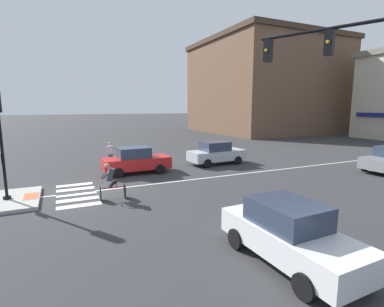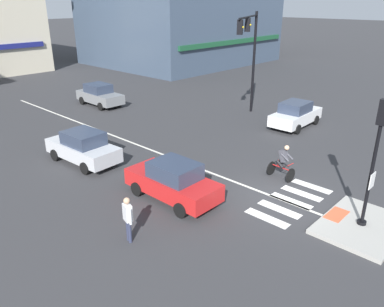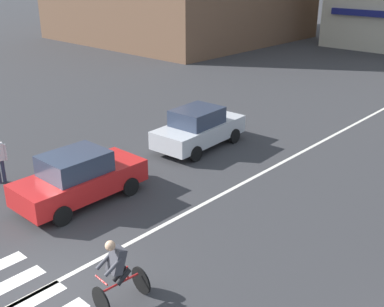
{
  "view_description": "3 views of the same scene",
  "coord_description": "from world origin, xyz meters",
  "px_view_note": "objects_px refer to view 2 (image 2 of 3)",
  "views": [
    {
      "loc": [
        14.36,
        -1.0,
        4.13
      ],
      "look_at": [
        1.24,
        5.05,
        1.77
      ],
      "focal_mm": 27.01,
      "sensor_mm": 36.0,
      "label": 1
    },
    {
      "loc": [
        -12.69,
        -6.79,
        7.64
      ],
      "look_at": [
        -0.92,
        4.25,
        1.06
      ],
      "focal_mm": 35.51,
      "sensor_mm": 36.0,
      "label": 2
    },
    {
      "loc": [
        8.39,
        -4.15,
        6.99
      ],
      "look_at": [
        -0.26,
        5.23,
        1.8
      ],
      "focal_mm": 44.3,
      "sensor_mm": 36.0,
      "label": 3
    }
  ],
  "objects_px": {
    "car_red_westbound_near": "(173,181)",
    "car_white_cross_right": "(296,114)",
    "car_silver_westbound_far": "(83,147)",
    "traffic_light_mast": "(250,46)",
    "car_grey_eastbound_distant": "(100,95)",
    "signal_pole": "(376,153)",
    "pedestrian_at_curb_left": "(128,216)",
    "cyclist": "(283,161)"
  },
  "relations": [
    {
      "from": "car_red_westbound_near",
      "to": "car_white_cross_right",
      "type": "height_order",
      "value": "same"
    },
    {
      "from": "car_silver_westbound_far",
      "to": "traffic_light_mast",
      "type": "bearing_deg",
      "value": -6.62
    },
    {
      "from": "car_red_westbound_near",
      "to": "car_grey_eastbound_distant",
      "type": "height_order",
      "value": "same"
    },
    {
      "from": "signal_pole",
      "to": "car_red_westbound_near",
      "type": "relative_size",
      "value": 1.11
    },
    {
      "from": "pedestrian_at_curb_left",
      "to": "traffic_light_mast",
      "type": "bearing_deg",
      "value": 21.03
    },
    {
      "from": "car_silver_westbound_far",
      "to": "cyclist",
      "type": "bearing_deg",
      "value": -58.31
    },
    {
      "from": "traffic_light_mast",
      "to": "car_red_westbound_near",
      "type": "bearing_deg",
      "value": -158.33
    },
    {
      "from": "signal_pole",
      "to": "cyclist",
      "type": "bearing_deg",
      "value": 69.89
    },
    {
      "from": "cyclist",
      "to": "pedestrian_at_curb_left",
      "type": "bearing_deg",
      "value": 170.97
    },
    {
      "from": "car_grey_eastbound_distant",
      "to": "pedestrian_at_curb_left",
      "type": "height_order",
      "value": "pedestrian_at_curb_left"
    },
    {
      "from": "signal_pole",
      "to": "cyclist",
      "type": "height_order",
      "value": "signal_pole"
    },
    {
      "from": "car_red_westbound_near",
      "to": "car_grey_eastbound_distant",
      "type": "relative_size",
      "value": 1.0
    },
    {
      "from": "car_white_cross_right",
      "to": "cyclist",
      "type": "height_order",
      "value": "cyclist"
    },
    {
      "from": "car_red_westbound_near",
      "to": "car_grey_eastbound_distant",
      "type": "distance_m",
      "value": 16.18
    },
    {
      "from": "traffic_light_mast",
      "to": "pedestrian_at_curb_left",
      "type": "bearing_deg",
      "value": -158.97
    },
    {
      "from": "pedestrian_at_curb_left",
      "to": "car_grey_eastbound_distant",
      "type": "bearing_deg",
      "value": 58.73
    },
    {
      "from": "traffic_light_mast",
      "to": "car_white_cross_right",
      "type": "height_order",
      "value": "traffic_light_mast"
    },
    {
      "from": "car_white_cross_right",
      "to": "car_silver_westbound_far",
      "type": "bearing_deg",
      "value": 158.79
    },
    {
      "from": "car_red_westbound_near",
      "to": "cyclist",
      "type": "bearing_deg",
      "value": -25.93
    },
    {
      "from": "signal_pole",
      "to": "car_red_westbound_near",
      "type": "bearing_deg",
      "value": 115.91
    },
    {
      "from": "signal_pole",
      "to": "traffic_light_mast",
      "type": "xyz_separation_m",
      "value": [
        8.42,
        11.07,
        1.89
      ]
    },
    {
      "from": "signal_pole",
      "to": "pedestrian_at_curb_left",
      "type": "xyz_separation_m",
      "value": [
        -6.24,
        5.44,
        -1.92
      ]
    },
    {
      "from": "traffic_light_mast",
      "to": "car_silver_westbound_far",
      "type": "bearing_deg",
      "value": 173.38
    },
    {
      "from": "traffic_light_mast",
      "to": "cyclist",
      "type": "distance_m",
      "value": 10.49
    },
    {
      "from": "traffic_light_mast",
      "to": "car_silver_westbound_far",
      "type": "relative_size",
      "value": 1.65
    },
    {
      "from": "signal_pole",
      "to": "pedestrian_at_curb_left",
      "type": "bearing_deg",
      "value": 138.94
    },
    {
      "from": "signal_pole",
      "to": "car_red_westbound_near",
      "type": "height_order",
      "value": "signal_pole"
    },
    {
      "from": "car_silver_westbound_far",
      "to": "pedestrian_at_curb_left",
      "type": "distance_m",
      "value": 7.52
    },
    {
      "from": "car_silver_westbound_far",
      "to": "car_white_cross_right",
      "type": "distance_m",
      "value": 13.37
    },
    {
      "from": "car_white_cross_right",
      "to": "car_grey_eastbound_distant",
      "type": "relative_size",
      "value": 1.01
    },
    {
      "from": "signal_pole",
      "to": "car_white_cross_right",
      "type": "bearing_deg",
      "value": 40.61
    },
    {
      "from": "car_red_westbound_near",
      "to": "car_grey_eastbound_distant",
      "type": "xyz_separation_m",
      "value": [
        6.53,
        14.8,
        0.0
      ]
    },
    {
      "from": "car_grey_eastbound_distant",
      "to": "pedestrian_at_curb_left",
      "type": "bearing_deg",
      "value": -121.27
    },
    {
      "from": "car_white_cross_right",
      "to": "cyclist",
      "type": "xyz_separation_m",
      "value": [
        -7.36,
        -3.43,
        0.06
      ]
    },
    {
      "from": "signal_pole",
      "to": "car_white_cross_right",
      "type": "distance_m",
      "value": 11.91
    },
    {
      "from": "car_silver_westbound_far",
      "to": "car_red_westbound_near",
      "type": "xyz_separation_m",
      "value": [
        0.42,
        -5.99,
        0.0
      ]
    },
    {
      "from": "signal_pole",
      "to": "cyclist",
      "type": "xyz_separation_m",
      "value": [
        1.54,
        4.2,
        -2.03
      ]
    },
    {
      "from": "car_red_westbound_near",
      "to": "car_grey_eastbound_distant",
      "type": "bearing_deg",
      "value": 66.21
    },
    {
      "from": "car_silver_westbound_far",
      "to": "car_grey_eastbound_distant",
      "type": "height_order",
      "value": "same"
    },
    {
      "from": "signal_pole",
      "to": "cyclist",
      "type": "distance_m",
      "value": 4.91
    },
    {
      "from": "traffic_light_mast",
      "to": "cyclist",
      "type": "xyz_separation_m",
      "value": [
        -6.88,
        -6.87,
        -3.93
      ]
    },
    {
      "from": "signal_pole",
      "to": "car_silver_westbound_far",
      "type": "distance_m",
      "value": 13.13
    }
  ]
}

